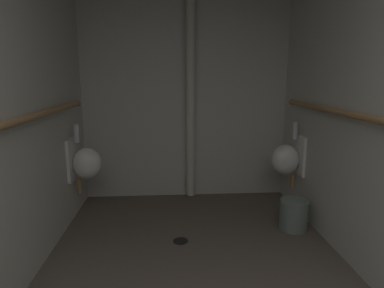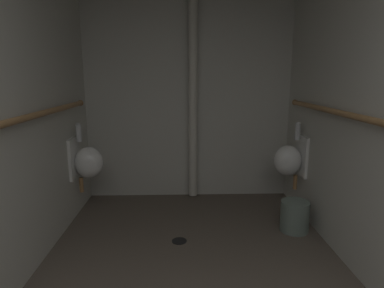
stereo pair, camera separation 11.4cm
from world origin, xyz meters
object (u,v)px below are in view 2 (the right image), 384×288
Objects in this scene: urinal_left_mid at (87,161)px; waste_bin at (295,216)px; floor_drain at (179,241)px; urinal_right_mid at (290,159)px; standpipe_back_wall at (193,89)px.

waste_bin is at bearing -11.89° from urinal_left_mid.
urinal_left_mid reaches higher than waste_bin.
waste_bin is at bearing 8.94° from floor_drain.
urinal_left_mid is 5.39× the size of floor_drain.
urinal_right_mid is at bearing 27.96° from floor_drain.
standpipe_back_wall is at bearing 81.69° from floor_drain.
urinal_right_mid is at bearing 81.02° from waste_bin.
waste_bin is (2.12, -0.45, -0.46)m from urinal_left_mid.
waste_bin is at bearing -98.98° from urinal_right_mid.
floor_drain is (0.99, -0.63, -0.60)m from urinal_left_mid.
standpipe_back_wall reaches higher than waste_bin.
floor_drain is 1.16m from waste_bin.
urinal_right_mid is 2.49× the size of waste_bin.
standpipe_back_wall reaches higher than floor_drain.
standpipe_back_wall is (-1.04, 0.50, 0.75)m from urinal_right_mid.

